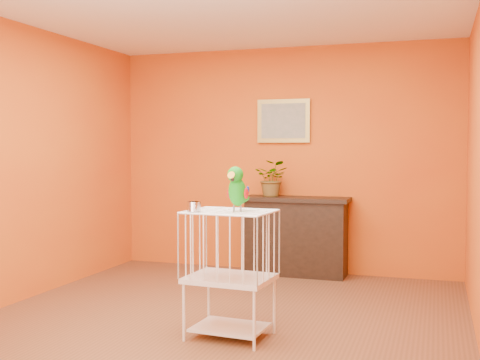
% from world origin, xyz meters
% --- Properties ---
extents(ground, '(4.50, 4.50, 0.00)m').
position_xyz_m(ground, '(0.00, 0.00, 0.00)').
color(ground, brown).
rests_on(ground, ground).
extents(room_shell, '(4.50, 4.50, 4.50)m').
position_xyz_m(room_shell, '(0.00, 0.00, 1.58)').
color(room_shell, '#C95912').
rests_on(room_shell, ground).
extents(console_cabinet, '(1.19, 0.43, 0.88)m').
position_xyz_m(console_cabinet, '(0.19, 2.04, 0.44)').
color(console_cabinet, black).
rests_on(console_cabinet, ground).
extents(potted_plant, '(0.37, 0.42, 0.32)m').
position_xyz_m(potted_plant, '(-0.08, 2.03, 1.05)').
color(potted_plant, '#26722D').
rests_on(potted_plant, console_cabinet).
extents(framed_picture, '(0.62, 0.04, 0.50)m').
position_xyz_m(framed_picture, '(0.00, 2.22, 1.75)').
color(framed_picture, '#AD933E').
rests_on(framed_picture, room_shell).
extents(birdcage, '(0.66, 0.52, 0.96)m').
position_xyz_m(birdcage, '(0.23, -0.32, 0.50)').
color(birdcage, white).
rests_on(birdcage, ground).
extents(feed_cup, '(0.10, 0.10, 0.07)m').
position_xyz_m(feed_cup, '(-0.01, -0.47, 1.00)').
color(feed_cup, silver).
rests_on(feed_cup, birdcage).
extents(parrot, '(0.17, 0.30, 0.34)m').
position_xyz_m(parrot, '(0.29, -0.35, 1.13)').
color(parrot, '#59544C').
rests_on(parrot, birdcage).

